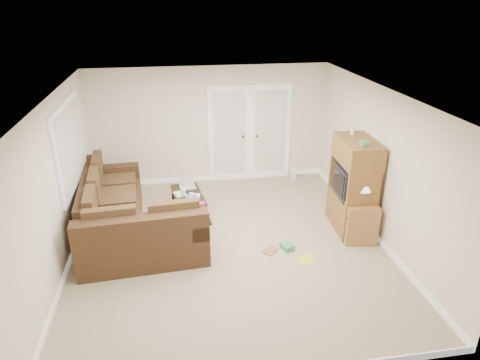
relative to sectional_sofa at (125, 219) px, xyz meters
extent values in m
plane|color=tan|center=(1.68, -0.53, -0.36)|extent=(5.50, 5.50, 0.00)
cube|color=white|center=(1.68, -0.53, 2.14)|extent=(5.00, 5.50, 0.02)
cube|color=silver|center=(-0.82, -0.53, 0.89)|extent=(0.02, 5.50, 2.50)
cube|color=silver|center=(4.18, -0.53, 0.89)|extent=(0.02, 5.50, 2.50)
cube|color=silver|center=(1.68, 2.22, 0.89)|extent=(5.00, 0.02, 2.50)
cube|color=silver|center=(1.68, -3.28, 0.89)|extent=(5.00, 0.02, 2.50)
cube|color=white|center=(2.08, 2.19, 0.67)|extent=(0.90, 0.04, 2.13)
cube|color=white|center=(2.98, 2.19, 0.67)|extent=(0.90, 0.04, 2.13)
cube|color=white|center=(2.08, 2.16, 0.72)|extent=(0.68, 0.02, 1.80)
cube|color=white|center=(2.98, 2.16, 0.72)|extent=(0.68, 0.02, 1.80)
cube|color=white|center=(-0.79, 0.47, 1.19)|extent=(0.04, 1.92, 1.42)
cube|color=white|center=(-0.76, 0.47, 1.19)|extent=(0.02, 1.74, 1.24)
cube|color=#3E2918|center=(-0.24, 0.54, -0.13)|extent=(1.14, 2.54, 0.45)
cube|color=#3E2918|center=(-0.60, 0.51, 0.33)|extent=(0.43, 2.49, 0.46)
cube|color=#3E2918|center=(-0.32, 1.64, 0.21)|extent=(0.99, 0.32, 0.24)
cube|color=#4E371F|center=(-0.16, 0.54, 0.16)|extent=(0.81, 2.41, 0.13)
cube|color=#3E2918|center=(0.33, -0.67, -0.13)|extent=(2.00, 1.10, 0.45)
cube|color=#3E2918|center=(0.35, -1.02, 0.33)|extent=(1.95, 0.39, 0.46)
cube|color=#3E2918|center=(1.17, -0.61, 0.21)|extent=(0.32, 0.99, 0.24)
cube|color=#4E371F|center=(0.32, -0.58, 0.16)|extent=(1.87, 0.77, 0.13)
cube|color=black|center=(1.17, -0.61, 0.35)|extent=(0.40, 0.88, 0.03)
cube|color=red|center=(1.15, -0.37, 0.37)|extent=(0.35, 0.15, 0.02)
cube|color=black|center=(1.09, 0.68, 0.03)|extent=(0.64, 1.08, 0.05)
cube|color=black|center=(1.09, 0.68, -0.22)|extent=(0.55, 0.99, 0.03)
cylinder|color=white|center=(1.00, 0.62, 0.13)|extent=(0.08, 0.08, 0.15)
cylinder|color=red|center=(1.00, 0.62, 0.27)|extent=(0.01, 0.01, 0.13)
cube|color=#345EAA|center=(1.14, 0.41, 0.10)|extent=(0.22, 0.14, 0.08)
cube|color=white|center=(1.10, 0.59, 0.06)|extent=(0.40, 0.59, 0.00)
cube|color=brown|center=(3.88, -0.27, -0.05)|extent=(0.62, 1.05, 0.61)
cube|color=brown|center=(3.88, -0.27, 1.07)|extent=(0.62, 1.05, 0.41)
cube|color=black|center=(3.86, -0.27, 0.51)|extent=(0.53, 0.64, 0.51)
cube|color=black|center=(3.61, -0.26, 0.53)|extent=(0.04, 0.53, 0.41)
cube|color=#3D8649|center=(3.86, -0.53, 1.30)|extent=(0.13, 0.19, 0.06)
cylinder|color=white|center=(3.90, 0.03, 1.33)|extent=(0.07, 0.07, 0.12)
cube|color=olive|center=(3.87, -0.67, -0.02)|extent=(0.59, 0.59, 0.67)
cylinder|color=white|center=(3.87, -0.67, 0.37)|extent=(0.17, 0.17, 0.10)
cylinder|color=white|center=(3.87, -0.67, 0.49)|extent=(0.03, 0.03, 0.15)
cone|color=silver|center=(3.87, -0.67, 0.65)|extent=(0.29, 0.29, 0.19)
cube|color=white|center=(3.46, 1.92, -0.21)|extent=(0.13, 0.12, 0.29)
cube|color=gold|center=(2.82, -1.14, -0.36)|extent=(0.37, 0.34, 0.01)
cube|color=#3D8649|center=(2.61, -0.79, -0.32)|extent=(0.21, 0.25, 0.09)
imported|color=brown|center=(2.25, -0.75, -0.35)|extent=(0.30, 0.30, 0.02)
camera|label=1|loc=(0.88, -6.52, 3.48)|focal=32.00mm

